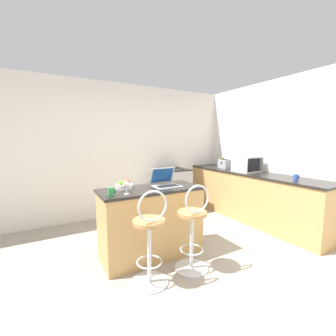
% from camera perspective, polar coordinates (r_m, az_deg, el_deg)
% --- Properties ---
extents(ground_plane, '(20.00, 20.00, 0.00)m').
position_cam_1_polar(ground_plane, '(2.89, 7.53, -24.77)').
color(ground_plane, gray).
extents(wall_back, '(12.00, 0.06, 2.60)m').
position_cam_1_polar(wall_back, '(4.61, -10.51, 4.37)').
color(wall_back, silver).
rests_on(wall_back, ground_plane).
extents(wall_right, '(0.06, 12.00, 2.60)m').
position_cam_1_polar(wall_right, '(4.24, 33.35, 3.02)').
color(wall_right, silver).
rests_on(wall_right, ground_plane).
extents(breakfast_bar, '(1.32, 0.57, 0.91)m').
position_cam_1_polar(breakfast_bar, '(3.03, -4.23, -13.45)').
color(breakfast_bar, tan).
rests_on(breakfast_bar, ground_plane).
extents(counter_right, '(0.64, 2.92, 0.91)m').
position_cam_1_polar(counter_right, '(4.60, 20.08, -6.61)').
color(counter_right, tan).
rests_on(counter_right, ground_plane).
extents(bar_stool_near, '(0.40, 0.40, 1.04)m').
position_cam_1_polar(bar_stool_near, '(2.46, -4.64, -17.77)').
color(bar_stool_near, silver).
rests_on(bar_stool_near, ground_plane).
extents(bar_stool_far, '(0.40, 0.40, 1.04)m').
position_cam_1_polar(bar_stool_far, '(2.71, 6.29, -15.32)').
color(bar_stool_far, silver).
rests_on(bar_stool_far, ground_plane).
extents(laptop, '(0.35, 0.32, 0.24)m').
position_cam_1_polar(laptop, '(3.01, -0.77, -3.40)').
color(laptop, '#B7BABF').
rests_on(laptop, breakfast_bar).
extents(microwave, '(0.44, 0.40, 0.30)m').
position_cam_1_polar(microwave, '(4.57, 19.44, 1.02)').
color(microwave, white).
rests_on(microwave, counter_right).
extents(toaster, '(0.21, 0.24, 0.19)m').
position_cam_1_polar(toaster, '(4.96, 14.27, 1.01)').
color(toaster, '#9EA3A8').
rests_on(toaster, counter_right).
extents(stove_range, '(0.58, 0.61, 0.92)m').
position_cam_1_polar(stove_range, '(4.78, 1.35, -5.64)').
color(stove_range, '#9EA3A8').
rests_on(stove_range, ground_plane).
extents(storage_jar, '(0.12, 0.12, 0.20)m').
position_cam_1_polar(storage_jar, '(5.26, 13.43, 1.48)').
color(storage_jar, silver).
rests_on(storage_jar, counter_right).
extents(wine_glass_tall, '(0.07, 0.07, 0.15)m').
position_cam_1_polar(wine_glass_tall, '(2.60, -10.52, -4.19)').
color(wine_glass_tall, silver).
rests_on(wine_glass_tall, breakfast_bar).
extents(mug_green, '(0.09, 0.07, 0.10)m').
position_cam_1_polar(mug_green, '(2.55, -14.30, -5.88)').
color(mug_green, '#338447').
rests_on(mug_green, breakfast_bar).
extents(mug_blue, '(0.09, 0.07, 0.09)m').
position_cam_1_polar(mug_blue, '(3.93, 29.74, -2.06)').
color(mug_blue, '#2D51AD').
rests_on(mug_blue, counter_right).
extents(fruit_bowl, '(0.22, 0.22, 0.11)m').
position_cam_1_polar(fruit_bowl, '(2.90, -11.05, -4.38)').
color(fruit_bowl, silver).
rests_on(fruit_bowl, breakfast_bar).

